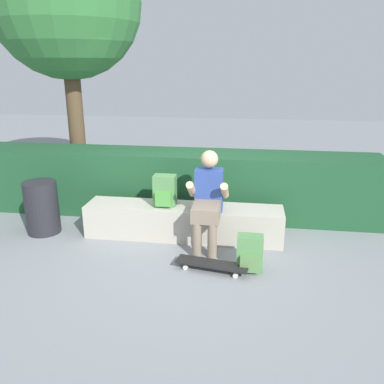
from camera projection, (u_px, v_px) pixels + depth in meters
The scene contains 9 objects.
ground_plane at pixel (179, 249), 4.87m from camera, with size 24.00×24.00×0.00m, color gray.
bench_main at pixel (184, 222), 5.14m from camera, with size 2.53×0.48×0.42m.
person_skater at pixel (208, 198), 4.77m from camera, with size 0.49×0.62×1.17m.
skateboard_near_person at pixel (212, 264), 4.34m from camera, with size 0.82×0.34×0.09m.
backpack_on_bench at pixel (165, 191), 5.04m from camera, with size 0.28×0.23×0.40m.
backpack_on_ground at pixel (250, 254), 4.32m from camera, with size 0.28×0.23×0.40m.
hedge_row at pixel (162, 182), 5.92m from camera, with size 6.27×0.74×0.94m.
tree_behind_bench at pixel (65, 3), 5.98m from camera, with size 2.28×2.28×4.18m.
trash_bin at pixel (42, 207), 5.25m from camera, with size 0.43×0.43×0.70m.
Camera 1 is at (0.79, -4.35, 2.17)m, focal length 37.25 mm.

